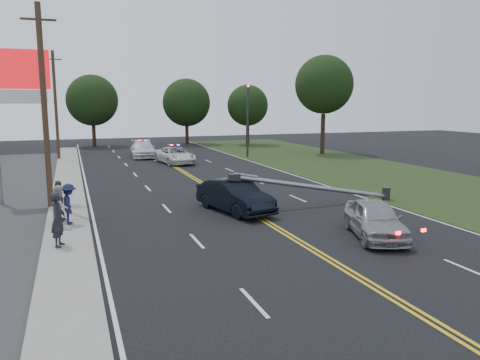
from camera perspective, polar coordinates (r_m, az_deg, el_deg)
name	(u,v)px	position (r m, az deg, el deg)	size (l,w,h in m)	color
ground	(335,263)	(16.19, 11.45, -9.89)	(120.00, 120.00, 0.00)	black
sidewalk	(68,215)	(23.58, -20.25, -4.02)	(1.80, 70.00, 0.12)	gray
grass_verge	(437,188)	(31.97, 22.91, -0.87)	(12.00, 80.00, 0.01)	black
centerline_yellow	(235,203)	(24.94, -0.56, -2.83)	(0.36, 80.00, 0.00)	gold
pylon_sign	(18,89)	(27.11, -25.47, 9.99)	(3.20, 0.35, 8.00)	gray
traffic_signal	(248,114)	(46.01, 0.93, 8.05)	(0.28, 0.41, 7.05)	#2D2D30
fallen_streetlight	(324,188)	(24.70, 10.20, -0.95)	(9.36, 0.44, 1.91)	#2D2D30
utility_pole_mid	(44,107)	(25.02, -22.75, 8.20)	(1.60, 0.28, 10.00)	#382619
utility_pole_far	(56,105)	(47.00, -21.55, 8.50)	(1.60, 0.28, 10.00)	#382619
tree_6	(92,100)	(59.83, -17.57, 9.24)	(6.13, 6.13, 8.64)	black
tree_7	(186,103)	(60.76, -6.55, 9.35)	(6.05, 6.05, 8.34)	black
tree_8	(248,105)	(59.35, 0.95, 9.07)	(5.12, 5.12, 7.52)	black
tree_9	(324,85)	(49.48, 10.21, 11.36)	(5.94, 5.94, 10.10)	black
crashed_sedan	(235,196)	(22.86, -0.66, -1.95)	(1.68, 4.83, 1.59)	black
waiting_sedan	(375,219)	(19.35, 16.13, -4.59)	(1.75, 4.36, 1.48)	#9A9CA1
emergency_a	(175,155)	(41.57, -7.90, 2.99)	(2.38, 5.16, 1.43)	silver
emergency_b	(143,149)	(46.90, -11.73, 3.71)	(2.24, 5.52, 1.60)	silver
bystander_a	(58,219)	(18.22, -21.29, -4.48)	(0.73, 0.48, 2.01)	#222229
bystander_b	(60,206)	(21.05, -21.11, -2.98)	(0.87, 0.68, 1.78)	#BABABF
bystander_c	(69,204)	(21.40, -20.12, -2.76)	(1.14, 0.65, 1.76)	#1B1E44
bystander_d	(59,201)	(22.07, -21.23, -2.40)	(1.06, 0.44, 1.81)	#4F463F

